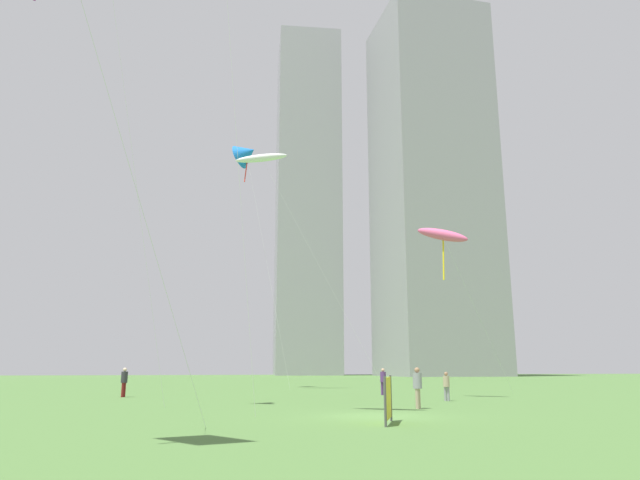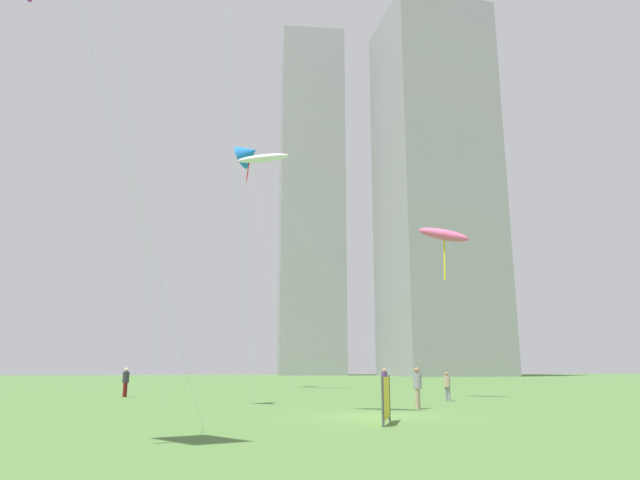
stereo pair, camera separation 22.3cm
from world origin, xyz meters
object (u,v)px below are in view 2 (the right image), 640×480
object	(u,v)px
person_standing_3	(417,385)
kite_flying_2	(249,154)
person_standing_0	(126,380)
kite_flying_6	(443,235)
distant_highrise_0	(435,187)
event_banner	(386,398)
distant_highrise_1	(310,201)
person_standing_2	(384,380)
person_standing_1	(447,384)
kite_flying_1	(263,158)

from	to	relation	value
person_standing_3	kite_flying_2	bearing A→B (deg)	53.09
kite_flying_2	person_standing_3	bearing A→B (deg)	-79.45
person_standing_0	kite_flying_6	bearing A→B (deg)	-79.13
person_standing_0	distant_highrise_0	world-z (taller)	distant_highrise_0
person_standing_3	event_banner	bearing A→B (deg)	-168.17
distant_highrise_0	distant_highrise_1	bearing A→B (deg)	133.45
kite_flying_6	distant_highrise_1	size ratio (longest dim) A/B	0.12
person_standing_2	person_standing_0	bearing A→B (deg)	-156.17
kite_flying_2	distant_highrise_1	xyz separation A→B (m)	(28.06, 100.00, 25.82)
person_standing_1	kite_flying_1	xyz separation A→B (m)	(-8.31, 19.05, 19.87)
distant_highrise_0	person_standing_2	bearing A→B (deg)	-117.61
person_standing_1	person_standing_2	distance (m)	7.81
person_standing_2	person_standing_3	bearing A→B (deg)	-75.18
person_standing_1	distant_highrise_1	size ratio (longest dim) A/B	0.02
person_standing_2	kite_flying_6	world-z (taller)	kite_flying_6
person_standing_0	person_standing_2	size ratio (longest dim) A/B	1.02
person_standing_1	kite_flying_6	world-z (taller)	kite_flying_6
person_standing_3	distant_highrise_1	world-z (taller)	distant_highrise_1
kite_flying_6	distant_highrise_1	bearing A→B (deg)	81.84
person_standing_2	person_standing_3	distance (m)	13.60
person_standing_2	kite_flying_2	world-z (taller)	kite_flying_2
distant_highrise_1	kite_flying_1	bearing A→B (deg)	-97.29
distant_highrise_0	event_banner	world-z (taller)	distant_highrise_0
kite_flying_6	kite_flying_2	bearing A→B (deg)	118.72
person_standing_3	distant_highrise_0	distance (m)	120.51
person_standing_3	kite_flying_2	distance (m)	35.68
distant_highrise_1	person_standing_0	bearing A→B (deg)	-100.67
kite_flying_2	distant_highrise_1	world-z (taller)	distant_highrise_1
event_banner	person_standing_0	bearing A→B (deg)	115.96
person_standing_1	person_standing_3	world-z (taller)	person_standing_3
person_standing_0	distant_highrise_1	world-z (taller)	distant_highrise_1
kite_flying_1	event_banner	distance (m)	36.91
person_standing_2	distant_highrise_1	xyz separation A→B (m)	(19.72, 114.82, 47.27)
person_standing_3	kite_flying_1	world-z (taller)	kite_flying_1
person_standing_1	event_banner	bearing A→B (deg)	-90.42
event_banner	distant_highrise_0	bearing A→B (deg)	63.83
person_standing_3	event_banner	xyz separation A→B (m)	(-3.86, -6.49, -0.24)
person_standing_3	kite_flying_1	distance (m)	31.77
person_standing_0	person_standing_1	size ratio (longest dim) A/B	1.15
person_standing_1	distant_highrise_1	bearing A→B (deg)	114.52
person_standing_0	person_standing_2	distance (m)	17.24
person_standing_1	distant_highrise_0	world-z (taller)	distant_highrise_0
distant_highrise_0	kite_flying_1	bearing A→B (deg)	-124.86
person_standing_2	event_banner	xyz separation A→B (m)	(-6.97, -19.73, -0.21)
kite_flying_6	distant_highrise_0	distance (m)	108.04
person_standing_2	event_banner	distance (m)	20.93
person_standing_0	kite_flying_6	world-z (taller)	kite_flying_6
kite_flying_1	event_banner	xyz separation A→B (m)	(0.35, -31.03, -19.97)
person_standing_3	distant_highrise_0	xyz separation A→B (m)	(48.80, 100.66, 44.82)
distant_highrise_1	event_banner	bearing A→B (deg)	-93.87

